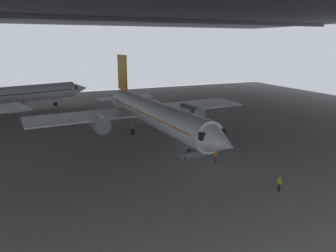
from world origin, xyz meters
The scene contains 8 objects.
ground_plane centered at (0.00, 0.00, 0.00)m, with size 110.00×110.00×0.00m, color gray.
hangar_structure centered at (-0.07, 13.74, 18.53)m, with size 121.00×99.00×19.16m.
airplane_main centered at (-0.96, 6.13, 3.38)m, with size 34.07×35.23×11.08m.
boarding_stairs centered at (0.32, -3.58, 0.72)m, with size 4.21×1.77×4.58m.
crew_worker_near_nose centered at (2.90, -15.24, 0.91)m, with size 0.27×0.55×1.60m.
crew_worker_by_stairs centered at (1.49, -6.72, 0.94)m, with size 0.42×0.41×1.65m.
airplane_distant centered at (-20.40, 33.00, 3.22)m, with size 31.53×31.12×10.23m.
baggage_tug centered at (3.84, 13.10, 0.53)m, with size 1.68×2.40×0.90m.
Camera 1 is at (-16.86, -35.30, 13.05)m, focal length 34.11 mm.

